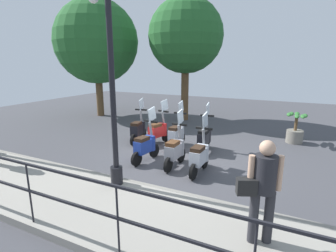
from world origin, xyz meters
name	(u,v)px	position (x,y,z in m)	size (l,w,h in m)	color
ground_plane	(180,159)	(0.00, 0.00, 0.00)	(28.00, 28.00, 0.00)	#424247
promenade_walkway	(115,208)	(-3.15, 0.00, 0.07)	(2.20, 20.00, 0.15)	gray
fence_railing	(68,192)	(-4.20, 0.00, 0.91)	(0.04, 16.03, 1.07)	black
lamp_post_near	(113,97)	(-2.40, 0.50, 2.08)	(0.26, 0.90, 4.35)	black
pedestrian_with_bag	(263,185)	(-3.05, -2.59, 1.08)	(0.48, 0.60, 1.59)	#28282D
tree_large	(96,42)	(4.10, 6.42, 3.78)	(4.19, 4.19, 5.88)	brown
tree_distant	(186,36)	(5.10, 1.98, 3.96)	(3.47, 3.47, 5.72)	brown
potted_palm	(295,130)	(3.24, -3.00, 0.45)	(1.06, 0.66, 1.05)	slate
scooter_near_0	(200,156)	(-0.75, -0.85, 0.48)	(1.23, 0.44, 1.54)	black
scooter_near_1	(175,150)	(-0.63, -0.11, 0.48)	(1.23, 0.44, 1.54)	black
scooter_near_2	(145,145)	(-0.63, 0.81, 0.48)	(1.23, 0.44, 1.54)	black
scooter_far_0	(204,137)	(0.88, -0.44, 0.48)	(1.23, 0.44, 1.54)	black
scooter_far_1	(176,134)	(0.87, 0.52, 0.48)	(1.23, 0.44, 1.54)	black
scooter_far_2	(158,131)	(0.95, 1.24, 0.48)	(1.21, 0.51, 1.54)	black
scooter_far_3	(138,129)	(0.86, 2.00, 0.48)	(1.23, 0.45, 1.54)	black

